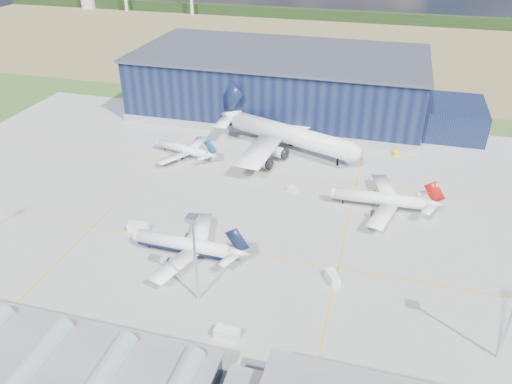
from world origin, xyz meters
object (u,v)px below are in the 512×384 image
object	(u,v)px
gse_cart_a	(421,196)
hangar	(286,86)
gse_van_c	(227,333)
car_a	(250,374)
gse_tug_c	(396,153)
gse_cart_b	(293,189)
light_mast_center	(194,245)
car_b	(184,359)
airliner_red	(380,193)
gse_van_a	(138,227)
gse_van_b	(333,277)
airliner_regional	(183,145)
airliner_navy	(184,238)
airliner_widebody	(291,126)

from	to	relation	value
gse_cart_a	hangar	bearing A→B (deg)	142.02
gse_van_c	car_a	size ratio (longest dim) A/B	1.44
gse_tug_c	gse_cart_b	distance (m)	47.79
light_mast_center	car_b	xyz separation A→B (m)	(3.99, -18.00, -14.83)
airliner_red	gse_van_a	distance (m)	71.44
airliner_red	gse_tug_c	bearing A→B (deg)	-96.18
gse_tug_c	gse_van_b	bearing A→B (deg)	-119.79
gse_cart_a	airliner_regional	bearing A→B (deg)	-175.90
car_a	gse_cart_a	bearing A→B (deg)	-23.43
airliner_navy	gse_van_c	bearing A→B (deg)	130.30
light_mast_center	airliner_regional	size ratio (longest dim) A/B	0.83
hangar	gse_cart_b	xyz separation A→B (m)	(18.10, -69.36, -10.91)
airliner_navy	gse_cart_a	size ratio (longest dim) A/B	12.48
gse_cart_b	car_b	size ratio (longest dim) A/B	0.89
gse_van_b	gse_tug_c	size ratio (longest dim) A/B	1.54
gse_van_a	airliner_widebody	bearing A→B (deg)	-33.34
airliner_regional	gse_cart_a	bearing A→B (deg)	-171.09
hangar	airliner_navy	distance (m)	110.05
light_mast_center	car_b	distance (m)	23.66
airliner_navy	gse_van_c	size ratio (longest dim) A/B	6.33
airliner_red	car_b	size ratio (longest dim) A/B	9.34
airliner_widebody	gse_van_c	world-z (taller)	airliner_widebody
gse_van_b	hangar	bearing A→B (deg)	78.79
airliner_regional	gse_tug_c	xyz separation A→B (m)	(74.74, 22.04, -3.80)
airliner_widebody	car_a	xyz separation A→B (m)	(14.15, -102.30, -9.70)
car_a	airliner_navy	bearing A→B (deg)	38.38
gse_cart_a	gse_van_b	xyz separation A→B (m)	(-20.98, -47.41, 0.57)
gse_tug_c	gse_van_c	bearing A→B (deg)	-127.88
gse_van_a	gse_cart_b	xyz separation A→B (m)	(37.47, 33.72, -0.56)
airliner_red	airliner_widebody	size ratio (longest dim) A/B	0.54
gse_cart_a	gse_van_a	bearing A→B (deg)	-142.82
gse_cart_a	light_mast_center	bearing A→B (deg)	-119.55
light_mast_center	gse_tug_c	distance (m)	102.07
hangar	airliner_widebody	world-z (taller)	hangar
gse_van_a	gse_cart_a	world-z (taller)	gse_van_a
gse_van_a	gse_tug_c	world-z (taller)	gse_van_a
airliner_widebody	gse_van_b	world-z (taller)	airliner_widebody
airliner_widebody	gse_van_a	size ratio (longest dim) A/B	10.95
light_mast_center	airliner_regional	xyz separation A→B (m)	(-33.04, 69.96, -10.92)
hangar	car_b	xyz separation A→B (m)	(11.18, -142.80, -11.01)
airliner_widebody	airliner_regional	world-z (taller)	airliner_widebody
car_a	airliner_widebody	bearing A→B (deg)	6.56
gse_van_a	gse_cart_b	bearing A→B (deg)	-55.60
gse_van_b	gse_tug_c	distance (m)	78.26
airliner_regional	gse_van_c	xyz separation A→B (m)	(43.34, -79.66, -3.25)
car_a	car_b	world-z (taller)	car_a
hangar	airliner_regional	xyz separation A→B (m)	(-25.85, -54.85, -7.10)
gse_van_c	airliner_red	bearing A→B (deg)	-20.18
gse_cart_a	car_a	xyz separation A→B (m)	(-32.56, -80.13, 0.04)
car_b	car_a	bearing A→B (deg)	-74.47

